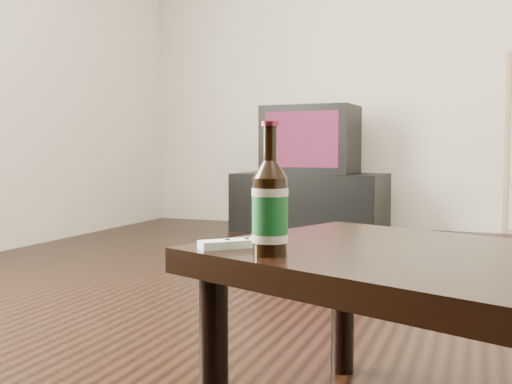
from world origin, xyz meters
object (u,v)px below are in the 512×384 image
(tv, at_px, (310,140))
(beer_bottle, at_px, (270,208))
(tv_stand, at_px, (310,203))
(coffee_table, at_px, (475,287))
(remote, at_px, (235,243))

(tv, relative_size, beer_bottle, 2.64)
(tv, height_order, beer_bottle, tv)
(tv_stand, distance_m, coffee_table, 3.42)
(remote, bearing_deg, tv_stand, 148.72)
(coffee_table, bearing_deg, beer_bottle, -165.68)
(coffee_table, height_order, remote, remote)
(coffee_table, relative_size, remote, 8.72)
(tv_stand, bearing_deg, coffee_table, -65.80)
(tv_stand, relative_size, tv, 1.59)
(tv_stand, xyz_separation_m, tv, (-0.00, -0.00, 0.48))
(coffee_table, bearing_deg, tv, 111.01)
(coffee_table, distance_m, remote, 0.50)
(tv, xyz_separation_m, beer_bottle, (0.84, -3.29, -0.20))
(tv_stand, height_order, tv, tv)
(remote, bearing_deg, tv, 148.73)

